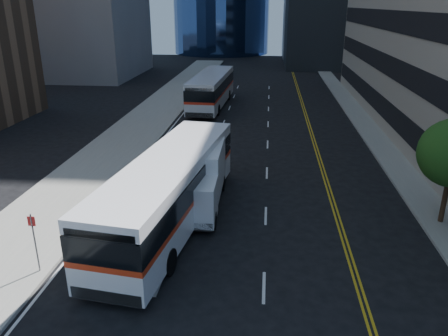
# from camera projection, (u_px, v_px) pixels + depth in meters

# --- Properties ---
(ground) EXTENTS (160.00, 160.00, 0.00)m
(ground) POSITION_uv_depth(u_px,v_px,m) (248.00, 322.00, 14.77)
(ground) COLOR black
(ground) RESTS_ON ground
(sidewalk_west) EXTENTS (5.00, 90.00, 0.15)m
(sidewalk_west) POSITION_uv_depth(u_px,v_px,m) (145.00, 123.00, 38.99)
(sidewalk_west) COLOR gray
(sidewalk_west) RESTS_ON ground
(sidewalk_east) EXTENTS (2.00, 90.00, 0.15)m
(sidewalk_east) POSITION_uv_depth(u_px,v_px,m) (368.00, 129.00, 37.15)
(sidewalk_east) COLOR gray
(sidewalk_east) RESTS_ON ground
(bus_front) EXTENTS (4.63, 13.59, 3.44)m
(bus_front) POSITION_uv_depth(u_px,v_px,m) (170.00, 189.00, 20.66)
(bus_front) COLOR white
(bus_front) RESTS_ON ground
(bus_rear) EXTENTS (3.45, 13.03, 3.33)m
(bus_rear) POSITION_uv_depth(u_px,v_px,m) (212.00, 89.00, 45.00)
(bus_rear) COLOR silver
(bus_rear) RESTS_ON ground
(box_truck) EXTENTS (2.30, 6.48, 3.09)m
(box_truck) POSITION_uv_depth(u_px,v_px,m) (200.00, 177.00, 22.71)
(box_truck) COLOR white
(box_truck) RESTS_ON ground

